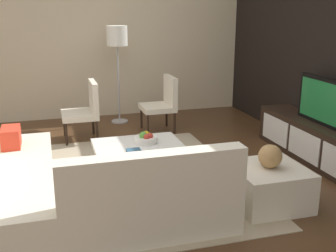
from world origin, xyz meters
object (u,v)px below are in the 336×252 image
(ottoman, at_px, (268,186))
(book_stack, at_px, (135,153))
(television, at_px, (324,102))
(coffee_table, at_px, (141,163))
(accent_chair_far, at_px, (163,100))
(fruit_bowl, at_px, (146,138))
(media_console, at_px, (320,144))
(accent_chair_near, at_px, (86,107))
(sectional_couch, at_px, (58,188))
(decorative_ball, at_px, (270,156))
(floor_lamp, at_px, (117,41))

(ottoman, xyz_separation_m, book_stack, (-0.76, -1.19, 0.21))
(television, relative_size, coffee_table, 0.97)
(accent_chair_far, bearing_deg, fruit_bowl, -14.42)
(media_console, distance_m, book_stack, 2.42)
(media_console, distance_m, accent_chair_near, 3.29)
(sectional_couch, height_order, accent_chair_far, accent_chair_far)
(television, bearing_deg, decorative_ball, -54.17)
(television, relative_size, decorative_ball, 4.25)
(fruit_bowl, bearing_deg, coffee_table, -28.93)
(coffee_table, height_order, book_stack, book_stack)
(media_console, bearing_deg, fruit_bowl, -97.22)
(television, relative_size, book_stack, 4.67)
(floor_lamp, relative_size, book_stack, 7.60)
(book_stack, bearing_deg, television, 92.95)
(decorative_ball, bearing_deg, accent_chair_far, -173.91)
(media_console, height_order, coffee_table, media_console)
(television, xyz_separation_m, book_stack, (0.12, -2.41, -0.38))
(sectional_couch, height_order, book_stack, sectional_couch)
(television, distance_m, accent_chair_far, 2.47)
(accent_chair_near, relative_size, book_stack, 4.09)
(sectional_couch, distance_m, accent_chair_far, 3.00)
(floor_lamp, xyz_separation_m, fruit_bowl, (2.35, -0.09, -0.94))
(television, distance_m, fruit_bowl, 2.24)
(sectional_couch, bearing_deg, coffee_table, 122.97)
(coffee_table, distance_m, ottoman, 1.46)
(book_stack, bearing_deg, coffee_table, 152.38)
(decorative_ball, bearing_deg, book_stack, -122.38)
(sectional_couch, distance_m, book_stack, 0.92)
(television, relative_size, ottoman, 1.42)
(fruit_bowl, height_order, accent_chair_far, accent_chair_far)
(accent_chair_near, height_order, fruit_bowl, accent_chair_near)
(floor_lamp, distance_m, ottoman, 3.80)
(accent_chair_far, distance_m, book_stack, 2.24)
(television, distance_m, floor_lamp, 3.41)
(ottoman, bearing_deg, decorative_ball, 0.00)
(accent_chair_near, xyz_separation_m, decorative_ball, (2.69, 1.52, 0.03))
(ottoman, distance_m, decorative_ball, 0.32)
(floor_lamp, bearing_deg, accent_chair_far, 40.07)
(fruit_bowl, bearing_deg, ottoman, 40.13)
(television, distance_m, ottoman, 1.62)
(media_console, bearing_deg, television, 90.00)
(decorative_ball, bearing_deg, ottoman, 0.00)
(decorative_ball, bearing_deg, television, 125.83)
(sectional_couch, distance_m, fruit_bowl, 1.32)
(fruit_bowl, xyz_separation_m, book_stack, (0.40, -0.22, -0.03))
(accent_chair_near, bearing_deg, coffee_table, 10.93)
(ottoman, xyz_separation_m, fruit_bowl, (-1.16, -0.98, 0.23))
(accent_chair_near, bearing_deg, ottoman, 25.86)
(media_console, bearing_deg, book_stack, -87.05)
(coffee_table, bearing_deg, sectional_couch, -57.03)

